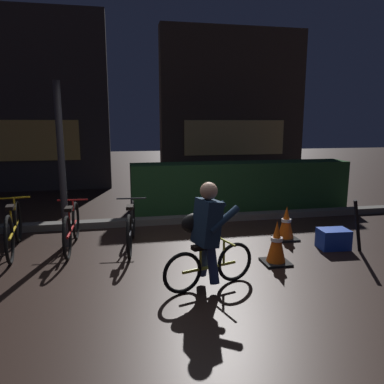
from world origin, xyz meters
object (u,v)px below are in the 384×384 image
(traffic_cone_near, at_px, (276,243))
(closed_umbrella, at_px, (357,226))
(traffic_cone_far, at_px, (286,223))
(blue_crate, at_px, (333,239))
(street_post, at_px, (62,166))
(parked_bike_left_mid, at_px, (14,229))
(parked_bike_center_left, at_px, (72,228))
(parked_bike_center_right, at_px, (131,226))
(cyclist, at_px, (207,235))

(traffic_cone_near, height_order, closed_umbrella, closed_umbrella)
(traffic_cone_far, xyz_separation_m, closed_umbrella, (0.73, -0.81, 0.14))
(blue_crate, relative_size, closed_umbrella, 0.52)
(street_post, relative_size, closed_umbrella, 2.93)
(parked_bike_left_mid, bearing_deg, parked_bike_center_left, -99.37)
(parked_bike_center_right, distance_m, closed_umbrella, 3.35)
(traffic_cone_far, xyz_separation_m, blue_crate, (0.51, -0.56, -0.12))
(parked_bike_center_right, bearing_deg, cyclist, -147.54)
(parked_bike_center_right, bearing_deg, parked_bike_left_mid, 90.38)
(traffic_cone_near, height_order, cyclist, cyclist)
(parked_bike_left_mid, relative_size, blue_crate, 3.80)
(traffic_cone_near, height_order, traffic_cone_far, traffic_cone_near)
(traffic_cone_near, bearing_deg, traffic_cone_far, 58.24)
(blue_crate, xyz_separation_m, cyclist, (-2.21, -0.92, 0.48))
(traffic_cone_far, xyz_separation_m, cyclist, (-1.69, -1.48, 0.36))
(parked_bike_center_right, relative_size, blue_crate, 3.58)
(cyclist, bearing_deg, blue_crate, 5.85)
(parked_bike_center_right, bearing_deg, street_post, 81.08)
(street_post, distance_m, traffic_cone_near, 3.32)
(closed_umbrella, bearing_deg, street_post, -44.40)
(traffic_cone_far, bearing_deg, closed_umbrella, -48.18)
(parked_bike_center_left, height_order, closed_umbrella, closed_umbrella)
(parked_bike_center_left, distance_m, traffic_cone_far, 3.40)
(parked_bike_center_right, bearing_deg, parked_bike_center_left, 87.50)
(blue_crate, bearing_deg, parked_bike_left_mid, 170.44)
(street_post, bearing_deg, parked_bike_center_left, -51.00)
(street_post, distance_m, blue_crate, 4.25)
(traffic_cone_near, bearing_deg, parked_bike_center_right, 151.18)
(street_post, relative_size, parked_bike_left_mid, 1.49)
(blue_crate, height_order, closed_umbrella, closed_umbrella)
(parked_bike_center_right, xyz_separation_m, traffic_cone_near, (1.91, -1.05, -0.04))
(blue_crate, bearing_deg, parked_bike_center_left, 168.83)
(parked_bike_left_mid, distance_m, cyclist, 3.06)
(traffic_cone_far, relative_size, cyclist, 0.44)
(street_post, height_order, blue_crate, street_post)
(traffic_cone_near, bearing_deg, street_post, 155.85)
(traffic_cone_far, relative_size, blue_crate, 1.26)
(closed_umbrella, bearing_deg, cyclist, -13.63)
(closed_umbrella, bearing_deg, parked_bike_center_left, -43.08)
(parked_bike_left_mid, distance_m, traffic_cone_far, 4.22)
(parked_bike_center_left, xyz_separation_m, blue_crate, (3.90, -0.77, -0.18))
(parked_bike_center_left, relative_size, traffic_cone_far, 2.80)
(parked_bike_left_mid, height_order, closed_umbrella, closed_umbrella)
(traffic_cone_far, height_order, closed_umbrella, closed_umbrella)
(traffic_cone_near, height_order, blue_crate, traffic_cone_near)
(cyclist, distance_m, closed_umbrella, 2.52)
(parked_bike_center_right, distance_m, blue_crate, 3.09)
(parked_bike_center_left, bearing_deg, closed_umbrella, -102.71)
(street_post, distance_m, parked_bike_center_right, 1.37)
(traffic_cone_near, distance_m, blue_crate, 1.19)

